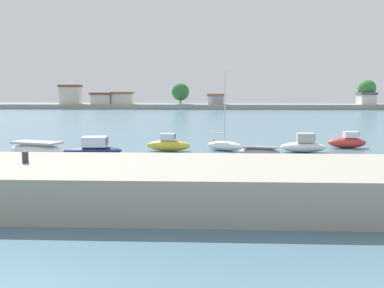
# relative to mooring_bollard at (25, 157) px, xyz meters

# --- Properties ---
(ground_plane) EXTENTS (400.00, 400.00, 0.00)m
(ground_plane) POSITION_rel_mooring_bollard_xyz_m (2.00, 6.72, -2.13)
(ground_plane) COLOR slate
(seawall_embankment) EXTENTS (83.39, 7.69, 1.86)m
(seawall_embankment) POSITION_rel_mooring_bollard_xyz_m (2.00, -0.08, -1.20)
(seawall_embankment) COLOR #9E998C
(seawall_embankment) RESTS_ON ground
(mooring_bollard) EXTENTS (0.30, 0.30, 0.54)m
(mooring_bollard) POSITION_rel_mooring_bollard_xyz_m (0.00, 0.00, 0.00)
(mooring_bollard) COLOR #2D2D33
(mooring_bollard) RESTS_ON seawall_embankment
(moored_boat_1) EXTENTS (5.30, 3.26, 1.24)m
(moored_boat_1) POSITION_rel_mooring_bollard_xyz_m (-5.29, 14.14, -1.54)
(moored_boat_1) COLOR white
(moored_boat_1) RESTS_ON ground
(moored_boat_2) EXTENTS (5.01, 2.30, 1.54)m
(moored_boat_2) POSITION_rel_mooring_bollard_xyz_m (-0.99, 15.25, -1.56)
(moored_boat_2) COLOR navy
(moored_boat_2) RESTS_ON ground
(moored_boat_3) EXTENTS (3.99, 1.38, 1.56)m
(moored_boat_3) POSITION_rel_mooring_bollard_xyz_m (5.03, 18.02, -1.55)
(moored_boat_3) COLOR yellow
(moored_boat_3) RESTS_ON ground
(moored_boat_4) EXTENTS (3.51, 2.60, 7.17)m
(moored_boat_4) POSITION_rel_mooring_bollard_xyz_m (9.99, 18.46, -1.63)
(moored_boat_4) COLOR white
(moored_boat_4) RESTS_ON ground
(moored_boat_5) EXTENTS (3.48, 1.73, 0.89)m
(moored_boat_5) POSITION_rel_mooring_bollard_xyz_m (12.72, 14.65, -1.70)
(moored_boat_5) COLOR #9E9EA3
(moored_boat_5) RESTS_ON ground
(moored_boat_6) EXTENTS (3.99, 1.54, 1.67)m
(moored_boat_6) POSITION_rel_mooring_bollard_xyz_m (16.87, 17.78, -1.52)
(moored_boat_6) COLOR white
(moored_boat_6) RESTS_ON ground
(moored_boat_7) EXTENTS (3.51, 1.37, 1.55)m
(moored_boat_7) POSITION_rel_mooring_bollard_xyz_m (21.60, 20.87, -1.53)
(moored_boat_7) COLOR #C63833
(moored_boat_7) RESTS_ON ground
(mooring_buoy_1) EXTENTS (0.33, 0.33, 0.33)m
(mooring_buoy_1) POSITION_rel_mooring_bollard_xyz_m (9.07, 25.75, -1.96)
(mooring_buoy_1) COLOR yellow
(mooring_buoy_1) RESTS_ON ground
(mooring_buoy_2) EXTENTS (0.35, 0.35, 0.35)m
(mooring_buoy_2) POSITION_rel_mooring_bollard_xyz_m (-2.68, 13.13, -1.95)
(mooring_buoy_2) COLOR white
(mooring_buoy_2) RESTS_ON ground
(distant_shoreline) EXTENTS (139.39, 9.24, 9.08)m
(distant_shoreline) POSITION_rel_mooring_bollard_xyz_m (3.45, 114.63, -0.23)
(distant_shoreline) COLOR #9E998C
(distant_shoreline) RESTS_ON ground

